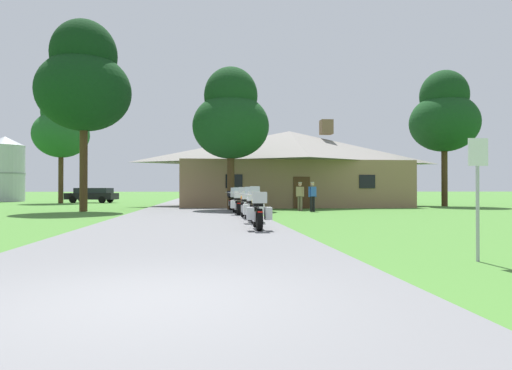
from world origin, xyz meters
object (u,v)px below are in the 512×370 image
(bystander_tan_shirt_near_lodge, at_px, (300,195))
(bystander_blue_shirt_beside_signpost, at_px, (312,195))
(motorcycle_orange_third_in_row, at_px, (245,205))
(motorcycle_blue_farthest_in_row, at_px, (231,200))
(motorcycle_green_fourth_in_row, at_px, (238,203))
(tree_by_lodge_front, at_px, (231,117))
(motorcycle_yellow_fifth_in_row, at_px, (234,201))
(tree_left_far, at_px, (61,128))
(tree_right_of_lodge, at_px, (444,115))
(metal_silo_distant, at_px, (5,169))
(parked_black_suv_far_left, at_px, (92,195))
(metal_signpost_roadside, at_px, (478,184))
(motorcycle_white_second_in_row, at_px, (252,207))
(motorcycle_yellow_nearest_to_camera, at_px, (258,211))
(tree_left_near, at_px, (84,81))

(bystander_tan_shirt_near_lodge, height_order, bystander_blue_shirt_beside_signpost, same)
(motorcycle_orange_third_in_row, xyz_separation_m, motorcycle_blue_farthest_in_row, (-0.18, 7.97, 0.00))
(motorcycle_green_fourth_in_row, distance_m, tree_by_lodge_front, 7.65)
(motorcycle_yellow_fifth_in_row, distance_m, tree_left_far, 24.85)
(tree_right_of_lodge, bearing_deg, bystander_tan_shirt_near_lodge, -155.23)
(tree_by_lodge_front, relative_size, metal_silo_distant, 1.26)
(bystander_tan_shirt_near_lodge, bearing_deg, motorcycle_blue_farthest_in_row, 40.27)
(tree_left_far, bearing_deg, tree_by_lodge_front, -47.03)
(tree_right_of_lodge, distance_m, parked_black_suv_far_left, 31.48)
(metal_silo_distant, bearing_deg, motorcycle_yellow_fifth_in_row, -49.54)
(motorcycle_yellow_fifth_in_row, distance_m, tree_by_lodge_front, 5.99)
(tree_by_lodge_front, height_order, parked_black_suv_far_left, tree_by_lodge_front)
(metal_signpost_roadside, distance_m, tree_left_far, 40.40)
(parked_black_suv_far_left, bearing_deg, metal_signpost_roadside, -144.56)
(motorcycle_yellow_fifth_in_row, bearing_deg, motorcycle_orange_third_in_row, -86.23)
(bystander_blue_shirt_beside_signpost, bearing_deg, tree_right_of_lodge, -172.96)
(motorcycle_white_second_in_row, relative_size, metal_signpost_roadside, 0.97)
(parked_black_suv_far_left, bearing_deg, bystander_tan_shirt_near_lodge, -124.88)
(parked_black_suv_far_left, bearing_deg, motorcycle_blue_farthest_in_row, -132.47)
(motorcycle_orange_third_in_row, height_order, parked_black_suv_far_left, parked_black_suv_far_left)
(motorcycle_orange_third_in_row, bearing_deg, bystander_tan_shirt_near_lodge, 59.79)
(metal_signpost_roadside, bearing_deg, motorcycle_green_fourth_in_row, 102.62)
(motorcycle_orange_third_in_row, distance_m, motorcycle_blue_farthest_in_row, 7.97)
(bystander_tan_shirt_near_lodge, height_order, tree_right_of_lodge, tree_right_of_lodge)
(motorcycle_orange_third_in_row, xyz_separation_m, bystander_blue_shirt_beside_signpost, (4.37, 6.39, 0.33))
(bystander_tan_shirt_near_lodge, height_order, metal_signpost_roadside, metal_signpost_roadside)
(bystander_blue_shirt_beside_signpost, relative_size, metal_signpost_roadside, 0.79)
(motorcycle_orange_third_in_row, bearing_deg, bystander_blue_shirt_beside_signpost, 52.52)
(motorcycle_yellow_nearest_to_camera, distance_m, tree_left_near, 17.31)
(motorcycle_green_fourth_in_row, relative_size, tree_by_lodge_front, 0.24)
(motorcycle_white_second_in_row, bearing_deg, tree_by_lodge_front, 89.97)
(tree_by_lodge_front, xyz_separation_m, tree_left_near, (-8.45, -0.56, 1.86))
(tree_left_near, xyz_separation_m, parked_black_suv_far_left, (-3.72, 17.54, -6.69))
(bystander_blue_shirt_beside_signpost, height_order, metal_silo_distant, metal_silo_distant)
(motorcycle_yellow_fifth_in_row, bearing_deg, parked_black_suv_far_left, 123.05)
(motorcycle_orange_third_in_row, relative_size, tree_left_near, 0.19)
(bystander_tan_shirt_near_lodge, bearing_deg, motorcycle_orange_third_in_row, 107.61)
(metal_signpost_roadside, bearing_deg, parked_black_suv_far_left, 112.56)
(tree_by_lodge_front, relative_size, tree_right_of_lodge, 0.85)
(motorcycle_yellow_fifth_in_row, xyz_separation_m, tree_left_far, (-14.66, 19.06, 6.25))
(motorcycle_green_fourth_in_row, xyz_separation_m, metal_silo_distant, (-22.69, 29.05, 2.84))
(motorcycle_white_second_in_row, bearing_deg, motorcycle_green_fourth_in_row, 90.71)
(metal_signpost_roadside, height_order, tree_right_of_lodge, tree_right_of_lodge)
(motorcycle_white_second_in_row, relative_size, bystander_tan_shirt_near_lodge, 1.24)
(tree_left_far, bearing_deg, motorcycle_green_fourth_in_row, -55.70)
(metal_silo_distant, bearing_deg, motorcycle_blue_farthest_in_row, -46.49)
(motorcycle_yellow_nearest_to_camera, distance_m, motorcycle_yellow_fifth_in_row, 10.68)
(motorcycle_blue_farthest_in_row, bearing_deg, tree_by_lodge_front, 90.03)
(motorcycle_yellow_nearest_to_camera, distance_m, parked_black_suv_far_left, 33.30)
(motorcycle_white_second_in_row, distance_m, bystander_tan_shirt_near_lodge, 11.00)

